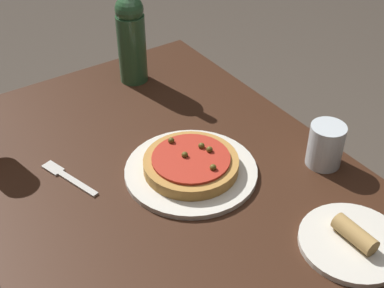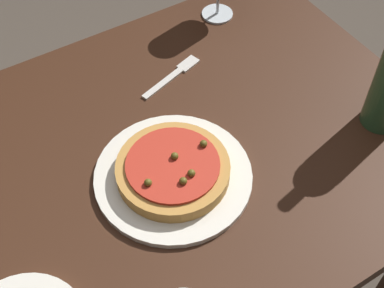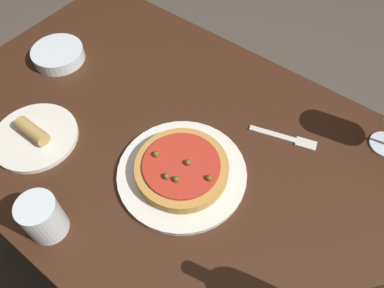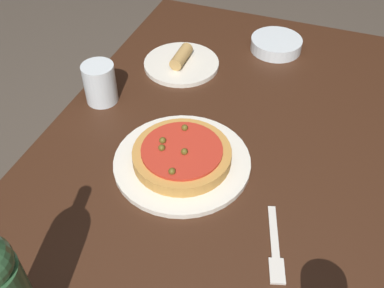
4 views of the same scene
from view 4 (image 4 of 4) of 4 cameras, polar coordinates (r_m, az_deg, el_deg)
name	(u,v)px [view 4 (image 4 of 4)]	position (r m, az deg, el deg)	size (l,w,h in m)	color
dining_table	(215,181)	(1.05, 2.95, -4.66)	(1.23, 0.77, 0.73)	#381E11
dinner_plate	(182,162)	(0.94, -1.27, -2.27)	(0.29, 0.29, 0.01)	silver
pizza	(182,155)	(0.92, -1.30, -1.35)	(0.20, 0.20, 0.04)	#BC843D
water_cup	(100,83)	(1.10, -11.61, 7.56)	(0.08, 0.08, 0.10)	silver
side_bowl	(276,44)	(1.30, 10.63, 12.34)	(0.14, 0.14, 0.03)	silver
fork	(275,248)	(0.83, 10.49, -12.89)	(0.16, 0.07, 0.00)	beige
side_plate	(181,63)	(1.22, -1.35, 10.29)	(0.20, 0.20, 0.05)	silver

